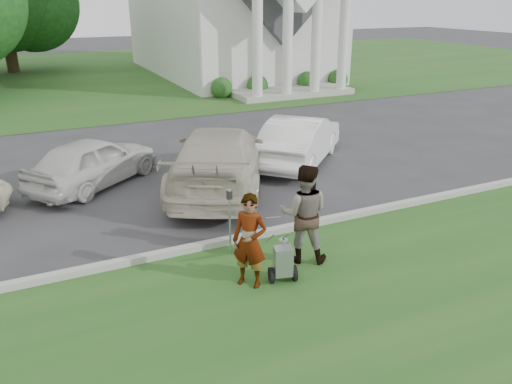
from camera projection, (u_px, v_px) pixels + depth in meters
ground at (251, 253)px, 9.98m from camera, size 120.00×120.00×0.00m
grass_strip at (334, 340)px, 7.45m from camera, size 80.00×7.00×0.01m
church_lawn at (81, 74)px, 32.76m from camera, size 80.00×30.00×0.01m
curb at (240, 238)px, 10.42m from camera, size 80.00×0.18×0.15m
striping_cart at (283, 262)px, 8.86m from camera, size 0.63×1.04×0.91m
person_left at (250, 242)px, 8.57m from camera, size 0.72×0.73×1.70m
person_right at (304, 214)px, 9.38m from camera, size 1.18×1.11×1.93m
parking_meter_near at (230, 214)px, 9.65m from camera, size 0.10×0.09×1.36m
car_b at (93, 161)px, 13.35m from camera, size 4.04×3.67×1.33m
car_c at (219, 158)px, 13.12m from camera, size 4.63×6.05×1.63m
car_d at (300, 139)px, 15.15m from camera, size 4.26×4.23×1.47m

